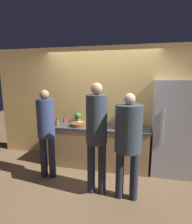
{
  "coord_description": "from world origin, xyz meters",
  "views": [
    {
      "loc": [
        0.74,
        -3.21,
        1.9
      ],
      "look_at": [
        0.0,
        0.15,
        1.24
      ],
      "focal_mm": 28.0,
      "sensor_mm": 36.0,
      "label": 1
    }
  ],
  "objects_px": {
    "bottle_red": "(65,119)",
    "refrigerator": "(172,128)",
    "cup_black": "(140,129)",
    "potted_plant": "(78,117)",
    "fruit_bowl": "(78,124)",
    "bottle_amber": "(57,123)",
    "person_center": "(97,130)",
    "person_right": "(128,136)",
    "utensil_crock": "(128,124)",
    "person_left": "(46,128)"
  },
  "relations": [
    {
      "from": "bottle_red",
      "to": "refrigerator",
      "type": "bearing_deg",
      "value": -4.41
    },
    {
      "from": "refrigerator",
      "to": "cup_black",
      "type": "xyz_separation_m",
      "value": [
        -0.63,
        -0.2,
        -0.01
      ]
    },
    {
      "from": "refrigerator",
      "to": "bottle_red",
      "type": "relative_size",
      "value": 11.53
    },
    {
      "from": "potted_plant",
      "to": "fruit_bowl",
      "type": "bearing_deg",
      "value": -70.28
    },
    {
      "from": "bottle_amber",
      "to": "bottle_red",
      "type": "height_order",
      "value": "bottle_red"
    },
    {
      "from": "bottle_amber",
      "to": "bottle_red",
      "type": "bearing_deg",
      "value": 82.7
    },
    {
      "from": "refrigerator",
      "to": "potted_plant",
      "type": "relative_size",
      "value": 7.85
    },
    {
      "from": "cup_black",
      "to": "potted_plant",
      "type": "xyz_separation_m",
      "value": [
        -1.4,
        0.4,
        0.09
      ]
    },
    {
      "from": "refrigerator",
      "to": "person_center",
      "type": "bearing_deg",
      "value": -143.56
    },
    {
      "from": "bottle_amber",
      "to": "cup_black",
      "type": "xyz_separation_m",
      "value": [
        1.76,
        -0.06,
        -0.02
      ]
    },
    {
      "from": "person_right",
      "to": "person_center",
      "type": "bearing_deg",
      "value": 176.28
    },
    {
      "from": "refrigerator",
      "to": "utensil_crock",
      "type": "xyz_separation_m",
      "value": [
        -0.86,
        0.1,
        0.02
      ]
    },
    {
      "from": "fruit_bowl",
      "to": "utensil_crock",
      "type": "relative_size",
      "value": 1.51
    },
    {
      "from": "utensil_crock",
      "to": "person_center",
      "type": "bearing_deg",
      "value": -113.23
    },
    {
      "from": "bottle_red",
      "to": "potted_plant",
      "type": "relative_size",
      "value": 0.68
    },
    {
      "from": "bottle_amber",
      "to": "potted_plant",
      "type": "xyz_separation_m",
      "value": [
        0.36,
        0.34,
        0.07
      ]
    },
    {
      "from": "person_left",
      "to": "utensil_crock",
      "type": "bearing_deg",
      "value": 28.1
    },
    {
      "from": "fruit_bowl",
      "to": "bottle_red",
      "type": "xyz_separation_m",
      "value": [
        -0.43,
        0.27,
        0.03
      ]
    },
    {
      "from": "bottle_amber",
      "to": "potted_plant",
      "type": "distance_m",
      "value": 0.51
    },
    {
      "from": "person_left",
      "to": "bottle_red",
      "type": "xyz_separation_m",
      "value": [
        0.0,
        0.88,
        -0.04
      ]
    },
    {
      "from": "person_right",
      "to": "cup_black",
      "type": "height_order",
      "value": "person_right"
    },
    {
      "from": "person_left",
      "to": "bottle_red",
      "type": "height_order",
      "value": "person_left"
    },
    {
      "from": "utensil_crock",
      "to": "bottle_amber",
      "type": "relative_size",
      "value": 1.45
    },
    {
      "from": "potted_plant",
      "to": "bottle_amber",
      "type": "bearing_deg",
      "value": -136.74
    },
    {
      "from": "utensil_crock",
      "to": "fruit_bowl",
      "type": "bearing_deg",
      "value": -170.01
    },
    {
      "from": "fruit_bowl",
      "to": "person_left",
      "type": "bearing_deg",
      "value": -125.1
    },
    {
      "from": "bottle_amber",
      "to": "potted_plant",
      "type": "relative_size",
      "value": 0.66
    },
    {
      "from": "refrigerator",
      "to": "bottle_amber",
      "type": "height_order",
      "value": "refrigerator"
    },
    {
      "from": "person_center",
      "to": "potted_plant",
      "type": "relative_size",
      "value": 7.7
    },
    {
      "from": "person_right",
      "to": "person_left",
      "type": "bearing_deg",
      "value": 168.47
    },
    {
      "from": "bottle_red",
      "to": "cup_black",
      "type": "height_order",
      "value": "bottle_red"
    },
    {
      "from": "bottle_red",
      "to": "utensil_crock",
      "type": "bearing_deg",
      "value": -3.29
    },
    {
      "from": "cup_black",
      "to": "utensil_crock",
      "type": "bearing_deg",
      "value": 127.79
    },
    {
      "from": "utensil_crock",
      "to": "potted_plant",
      "type": "bearing_deg",
      "value": 174.88
    },
    {
      "from": "person_right",
      "to": "bottle_red",
      "type": "distance_m",
      "value": 1.94
    },
    {
      "from": "bottle_amber",
      "to": "bottle_red",
      "type": "relative_size",
      "value": 0.98
    },
    {
      "from": "person_left",
      "to": "cup_black",
      "type": "distance_m",
      "value": 1.79
    },
    {
      "from": "person_center",
      "to": "potted_plant",
      "type": "distance_m",
      "value": 1.38
    },
    {
      "from": "cup_black",
      "to": "bottle_red",
      "type": "bearing_deg",
      "value": 167.43
    },
    {
      "from": "person_left",
      "to": "cup_black",
      "type": "xyz_separation_m",
      "value": [
        1.72,
        0.5,
        -0.07
      ]
    },
    {
      "from": "person_left",
      "to": "potted_plant",
      "type": "relative_size",
      "value": 7.13
    },
    {
      "from": "refrigerator",
      "to": "person_left",
      "type": "xyz_separation_m",
      "value": [
        -2.35,
        -0.7,
        0.06
      ]
    },
    {
      "from": "person_right",
      "to": "cup_black",
      "type": "xyz_separation_m",
      "value": [
        0.19,
        0.81,
        -0.11
      ]
    },
    {
      "from": "person_center",
      "to": "fruit_bowl",
      "type": "distance_m",
      "value": 1.09
    },
    {
      "from": "person_right",
      "to": "bottle_red",
      "type": "bearing_deg",
      "value": 142.0
    },
    {
      "from": "person_right",
      "to": "potted_plant",
      "type": "relative_size",
      "value": 7.08
    },
    {
      "from": "refrigerator",
      "to": "cup_black",
      "type": "bearing_deg",
      "value": -162.29
    },
    {
      "from": "person_left",
      "to": "potted_plant",
      "type": "height_order",
      "value": "person_left"
    },
    {
      "from": "person_left",
      "to": "bottle_amber",
      "type": "xyz_separation_m",
      "value": [
        -0.04,
        0.56,
        -0.04
      ]
    },
    {
      "from": "bottle_red",
      "to": "cup_black",
      "type": "distance_m",
      "value": 1.76
    }
  ]
}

